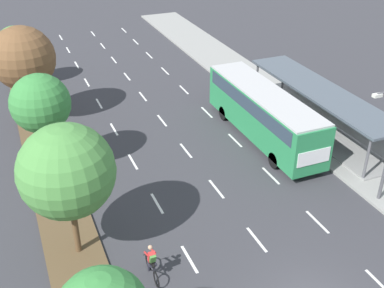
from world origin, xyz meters
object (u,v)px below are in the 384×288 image
Objects in this scene: bus at (263,110)px; median_tree_fifth at (16,44)px; median_tree_third at (40,104)px; median_tree_second at (67,171)px; bus_shelter at (322,105)px; median_tree_fourth at (23,58)px; cyclist at (152,263)px.

median_tree_fifth is at bearing 131.71° from bus.
median_tree_second is at bearing -88.64° from median_tree_third.
median_tree_third is (-17.77, 1.33, 2.65)m from bus_shelter.
median_tree_fourth reaches higher than median_tree_second.
median_tree_fourth is at bearing 91.50° from median_tree_third.
bus_shelter is 1.19× the size of bus.
median_tree_third is 14.58m from median_tree_fifth.
median_tree_fourth is at bearing 91.43° from median_tree_second.
median_tree_fourth is at bearing -89.30° from median_tree_fifth.
bus is at bearing -48.29° from median_tree_fifth.
median_tree_fourth is (-0.19, 7.27, 0.22)m from median_tree_third.
bus is 14.95m from median_tree_second.
bus is 16.16m from median_tree_fourth.
cyclist is at bearing -139.26° from bus.
bus is 1.87× the size of median_tree_third.
cyclist is 0.28× the size of median_tree_second.
median_tree_third reaches higher than bus.
cyclist is 0.27× the size of median_tree_fourth.
median_tree_fourth is (-3.03, 17.35, 3.94)m from cyclist.
median_tree_fourth is (-13.68, 8.18, 2.66)m from bus.
median_tree_fifth reaches higher than bus_shelter.
cyclist is 11.11m from median_tree_third.
median_tree_fifth is at bearing 97.21° from cyclist.
cyclist is 24.97m from median_tree_fifth.
median_tree_third is at bearing 91.36° from median_tree_second.
bus is at bearing -3.84° from median_tree_third.
median_tree_second is 21.84m from median_tree_fifth.
median_tree_fifth reaches higher than bus.
bus_shelter is 2.75× the size of median_tree_fifth.
bus_shelter is 20.12m from median_tree_fourth.
bus_shelter is at bearing 30.36° from cyclist.
median_tree_second is 0.95× the size of median_tree_fourth.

